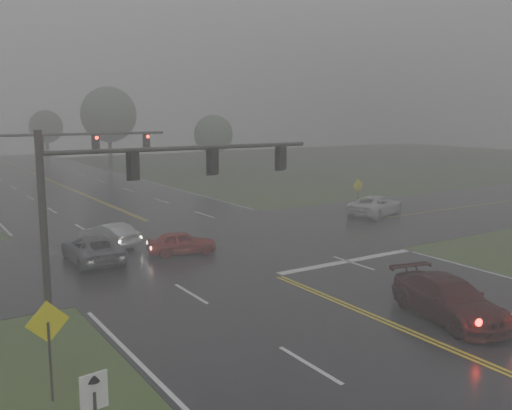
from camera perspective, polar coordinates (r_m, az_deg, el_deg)
main_road at (r=31.24m, az=-3.98°, el=-4.59°), size 18.00×160.00×0.02m
cross_street at (r=32.97m, az=-5.65°, el=-3.87°), size 120.00×14.00×0.02m
stop_bar at (r=29.32m, az=9.17°, el=-5.62°), size 8.50×0.50×0.01m
sedan_maroon at (r=22.35m, az=18.64°, el=-10.79°), size 3.20×5.53×1.51m
sedan_red at (r=30.67m, az=-7.41°, el=-4.91°), size 3.90×2.33×1.24m
sedan_silver at (r=33.26m, az=-14.43°, el=-4.01°), size 2.55×4.19×1.30m
car_grey at (r=30.00m, az=-15.98°, el=-5.53°), size 2.33×4.94×1.36m
pickup_white at (r=42.61m, az=11.85°, el=-1.02°), size 5.71×3.99×1.45m
signal_gantry_near at (r=22.16m, az=-11.85°, el=2.14°), size 11.50×0.30×6.88m
signal_gantry_far at (r=37.97m, az=-20.56°, el=4.70°), size 11.86×0.35×6.89m
sign_diamond_west at (r=15.97m, az=-20.04°, el=-12.02°), size 1.13×0.17×2.73m
sign_diamond_east at (r=43.02m, az=10.16°, el=1.51°), size 1.08×0.17×2.61m
tree_ne_a at (r=79.12m, az=-14.52°, el=8.75°), size 7.36×7.36×10.80m
tree_e_near at (r=71.76m, az=-4.29°, el=7.04°), size 4.86×4.86×7.13m
tree_n_far at (r=98.36m, az=-20.26°, el=7.35°), size 5.28×5.28×7.76m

